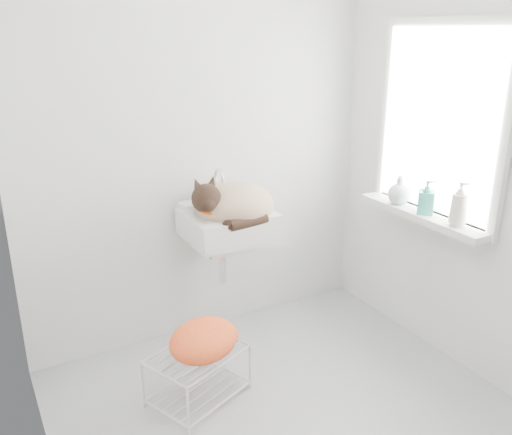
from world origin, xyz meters
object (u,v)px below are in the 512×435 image
bottle_b (425,213)px  bottle_a (456,225)px  sink (228,212)px  cat (231,205)px  wire_rack (198,373)px  bottle_c (398,203)px

bottle_b → bottle_a: bearing=-90.0°
sink → bottle_a: bearing=-39.7°
cat → bottle_b: (0.95, -0.55, -0.04)m
bottle_a → wire_rack: bearing=163.9°
bottle_c → bottle_a: bearing=-90.0°
sink → bottle_c: bearing=-20.4°
sink → wire_rack: sink is taller
sink → bottle_a: size_ratio=2.39×
sink → cat: cat is taller
cat → bottle_a: cat is taller
sink → bottle_b: same height
sink → bottle_c: (0.96, -0.36, 0.00)m
wire_rack → cat: bearing=44.3°
wire_rack → bottle_c: 1.52m
bottle_a → bottle_b: bearing=90.0°
sink → bottle_a: bottle_a is taller
bottle_a → bottle_c: bearing=90.0°
bottle_c → cat: bearing=160.4°
wire_rack → bottle_c: bearing=2.2°
bottle_c → bottle_b: bearing=-90.0°
cat → sink: bearing=134.1°
sink → bottle_b: 1.12m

